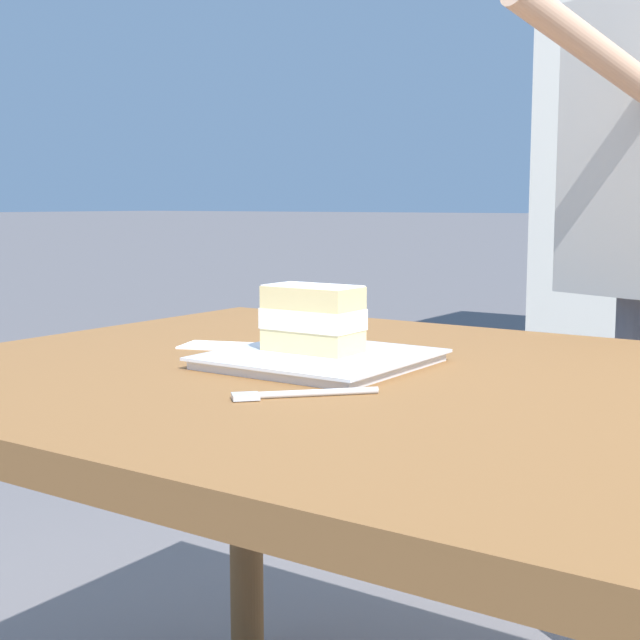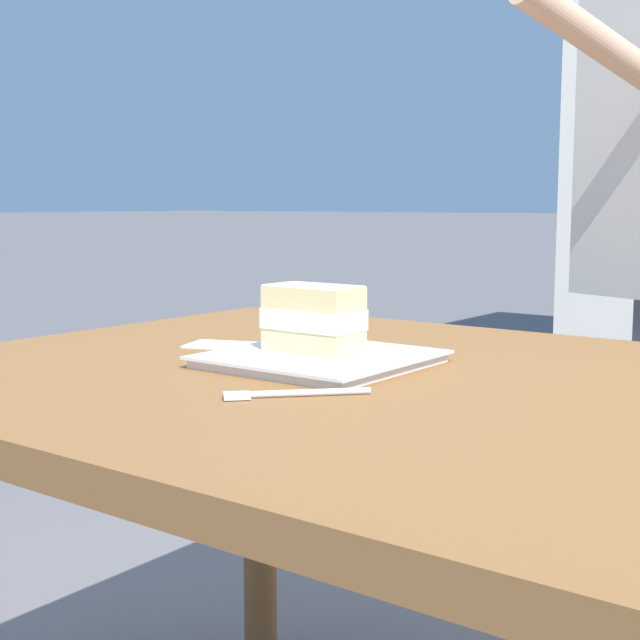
# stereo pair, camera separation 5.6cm
# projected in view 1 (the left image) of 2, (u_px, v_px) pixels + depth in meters

# --- Properties ---
(patio_table) EXTENTS (1.16, 0.96, 0.73)m
(patio_table) POSITION_uv_depth(u_px,v_px,m) (350.00, 448.00, 1.19)
(patio_table) COLOR brown
(patio_table) RESTS_ON ground
(dessert_plate) EXTENTS (0.26, 0.26, 0.02)m
(dessert_plate) POSITION_uv_depth(u_px,v_px,m) (320.00, 359.00, 1.22)
(dessert_plate) COLOR white
(dessert_plate) RESTS_ON patio_table
(cake_slice) EXTENTS (0.13, 0.08, 0.09)m
(cake_slice) POSITION_uv_depth(u_px,v_px,m) (313.00, 318.00, 1.23)
(cake_slice) COLOR #EAD18C
(cake_slice) RESTS_ON dessert_plate
(dessert_fork) EXTENTS (0.13, 0.13, 0.01)m
(dessert_fork) POSITION_uv_depth(u_px,v_px,m) (294.00, 394.00, 1.01)
(dessert_fork) COLOR silver
(dessert_fork) RESTS_ON patio_table
(paper_napkin) EXTENTS (0.13, 0.11, 0.00)m
(paper_napkin) POSITION_uv_depth(u_px,v_px,m) (220.00, 346.00, 1.37)
(paper_napkin) COLOR white
(paper_napkin) RESTS_ON patio_table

